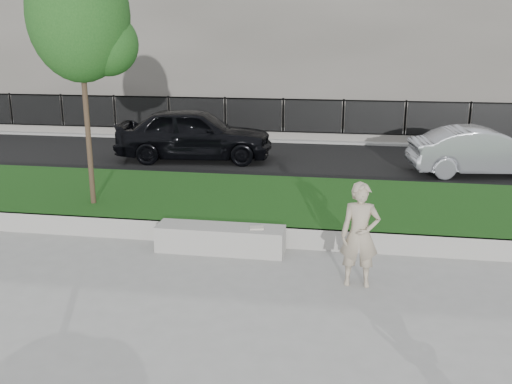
% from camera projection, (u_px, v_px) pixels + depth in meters
% --- Properties ---
extents(ground, '(90.00, 90.00, 0.00)m').
position_uv_depth(ground, '(233.00, 266.00, 9.84)').
color(ground, gray).
rests_on(ground, ground).
extents(grass_bank, '(34.00, 4.00, 0.40)m').
position_uv_depth(grass_bank, '(260.00, 206.00, 12.64)').
color(grass_bank, black).
rests_on(grass_bank, ground).
extents(grass_kerb, '(34.00, 0.08, 0.40)m').
position_uv_depth(grass_kerb, '(244.00, 235.00, 10.78)').
color(grass_kerb, gray).
rests_on(grass_kerb, ground).
extents(street, '(34.00, 7.00, 0.04)m').
position_uv_depth(street, '(288.00, 161.00, 17.91)').
color(street, black).
rests_on(street, ground).
extents(far_pavement, '(34.00, 3.00, 0.12)m').
position_uv_depth(far_pavement, '(301.00, 136.00, 22.18)').
color(far_pavement, gray).
rests_on(far_pavement, ground).
extents(iron_fence, '(32.00, 0.30, 1.50)m').
position_uv_depth(iron_fence, '(299.00, 127.00, 21.10)').
color(iron_fence, slate).
rests_on(iron_fence, far_pavement).
extents(building_facade, '(34.00, 10.00, 10.00)m').
position_uv_depth(building_facade, '(317.00, 10.00, 27.51)').
color(building_facade, '#5A564F').
rests_on(building_facade, ground).
extents(stone_bench, '(2.36, 0.59, 0.48)m').
position_uv_depth(stone_bench, '(220.00, 239.00, 10.48)').
color(stone_bench, gray).
rests_on(stone_bench, ground).
extents(man, '(0.62, 0.42, 1.68)m').
position_uv_depth(man, '(360.00, 235.00, 8.92)').
color(man, tan).
rests_on(man, ground).
extents(book, '(0.28, 0.23, 0.03)m').
position_uv_depth(book, '(257.00, 228.00, 10.29)').
color(book, beige).
rests_on(book, stone_bench).
extents(young_tree, '(2.10, 2.00, 5.13)m').
position_uv_depth(young_tree, '(83.00, 21.00, 11.19)').
color(young_tree, '#38281C').
rests_on(young_tree, grass_bank).
extents(car_dark, '(5.02, 2.45, 1.65)m').
position_uv_depth(car_dark, '(194.00, 134.00, 17.83)').
color(car_dark, black).
rests_on(car_dark, street).
extents(car_silver, '(4.20, 1.96, 1.33)m').
position_uv_depth(car_silver, '(484.00, 151.00, 15.95)').
color(car_silver, '#A0A3A9').
rests_on(car_silver, street).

